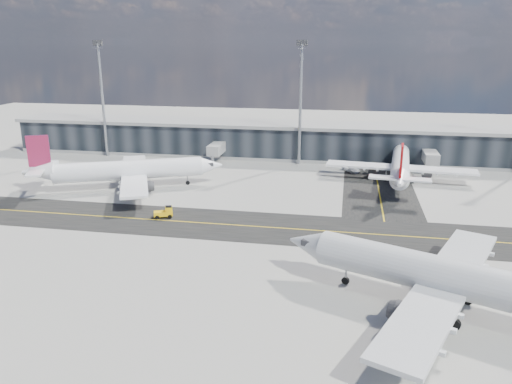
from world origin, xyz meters
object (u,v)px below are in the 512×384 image
(airliner_near, at_px, (462,281))
(baggage_tug, at_px, (165,212))
(service_van, at_px, (351,169))
(airliner_redtail, at_px, (400,165))
(airliner_af, at_px, (126,170))

(airliner_near, bearing_deg, baggage_tug, 83.28)
(service_van, bearing_deg, baggage_tug, -165.93)
(airliner_redtail, bearing_deg, service_van, 151.24)
(airliner_af, height_order, airliner_redtail, airliner_af)
(baggage_tug, bearing_deg, airliner_redtail, 104.95)
(airliner_near, relative_size, baggage_tug, 11.61)
(airliner_af, distance_m, service_van, 49.82)
(airliner_redtail, height_order, airliner_near, airliner_near)
(baggage_tug, height_order, service_van, baggage_tug)
(airliner_af, distance_m, baggage_tug, 20.72)
(airliner_af, bearing_deg, airliner_near, 31.42)
(airliner_redtail, xyz_separation_m, baggage_tug, (-40.75, -30.49, -2.61))
(airliner_af, bearing_deg, airliner_redtail, 82.02)
(airliner_af, relative_size, baggage_tug, 10.79)
(airliner_af, distance_m, airliner_near, 68.37)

